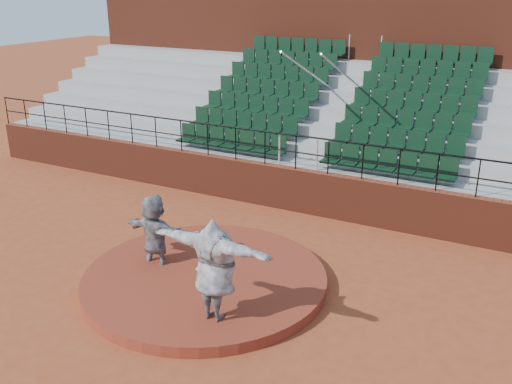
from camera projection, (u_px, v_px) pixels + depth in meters
ground at (205, 284)px, 12.95m from camera, size 90.00×90.00×0.00m
pitchers_mound at (205, 279)px, 12.91m from camera, size 5.50×5.50×0.25m
pitching_rubber at (208, 271)px, 12.98m from camera, size 0.60×0.15×0.03m
boundary_wall at (295, 189)px, 16.88m from camera, size 24.00×0.30×1.30m
wall_railing at (296, 145)px, 16.39m from camera, size 24.04×0.05×1.03m
seating_deck at (338, 135)px, 19.62m from camera, size 24.00×5.97×4.63m
press_box_facade at (376, 60)px, 22.17m from camera, size 24.00×3.00×7.10m
pitcher at (215, 270)px, 10.87m from camera, size 2.60×0.77×2.10m
fielder at (155, 234)px, 13.20m from camera, size 1.78×0.59×1.92m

